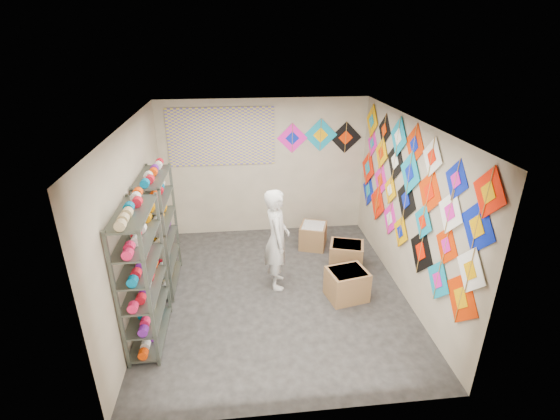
{
  "coord_description": "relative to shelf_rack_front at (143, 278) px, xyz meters",
  "views": [
    {
      "loc": [
        -0.52,
        -5.37,
        3.82
      ],
      "look_at": [
        0.1,
        0.3,
        1.3
      ],
      "focal_mm": 26.0,
      "sensor_mm": 36.0,
      "label": 1
    }
  ],
  "objects": [
    {
      "name": "carton_a",
      "position": [
        2.86,
        0.59,
        -0.71
      ],
      "size": [
        0.67,
        0.59,
        0.48
      ],
      "primitive_type": "cube",
      "rotation": [
        0.0,
        0.0,
        0.21
      ],
      "color": "olive",
      "rests_on": "ground"
    },
    {
      "name": "shelf_rack_front",
      "position": [
        0.0,
        0.0,
        0.0
      ],
      "size": [
        0.4,
        1.1,
        1.9
      ],
      "primitive_type": "cube",
      "color": "#4C5147",
      "rests_on": "ground"
    },
    {
      "name": "room_walls",
      "position": [
        1.78,
        0.85,
        0.69
      ],
      "size": [
        4.5,
        4.5,
        4.5
      ],
      "color": "#B9A88D",
      "rests_on": "ground"
    },
    {
      "name": "ground",
      "position": [
        1.78,
        0.85,
        -0.95
      ],
      "size": [
        4.5,
        4.5,
        0.0
      ],
      "primitive_type": "plane",
      "color": "black"
    },
    {
      "name": "carton_b",
      "position": [
        3.08,
        1.47,
        -0.72
      ],
      "size": [
        0.68,
        0.61,
        0.46
      ],
      "primitive_type": "cube",
      "rotation": [
        0.0,
        0.0,
        -0.3
      ],
      "color": "olive",
      "rests_on": "ground"
    },
    {
      "name": "back_wall_kites",
      "position": [
        2.89,
        3.09,
        1.0
      ],
      "size": [
        1.66,
        0.02,
        0.71
      ],
      "color": "#E918A3",
      "rests_on": "room_walls"
    },
    {
      "name": "string_spools",
      "position": [
        -0.0,
        0.65,
        0.1
      ],
      "size": [
        0.12,
        2.36,
        0.12
      ],
      "color": "#FF1951",
      "rests_on": "ground"
    },
    {
      "name": "carton_c",
      "position": [
        2.64,
        2.28,
        -0.72
      ],
      "size": [
        0.61,
        0.64,
        0.45
      ],
      "primitive_type": "cube",
      "rotation": [
        0.0,
        0.0,
        -0.33
      ],
      "color": "olive",
      "rests_on": "ground"
    },
    {
      "name": "shelf_rack_back",
      "position": [
        0.0,
        1.3,
        0.0
      ],
      "size": [
        0.4,
        1.1,
        1.9
      ],
      "primitive_type": "cube",
      "color": "#4C5147",
      "rests_on": "ground"
    },
    {
      "name": "kite_wall_display",
      "position": [
        3.76,
        0.87,
        0.68
      ],
      "size": [
        0.06,
        4.33,
        2.05
      ],
      "color": "red",
      "rests_on": "room_walls"
    },
    {
      "name": "poster",
      "position": [
        0.98,
        3.08,
        1.05
      ],
      "size": [
        2.0,
        0.01,
        1.1
      ],
      "primitive_type": "cube",
      "color": "#564AA0",
      "rests_on": "room_walls"
    },
    {
      "name": "shopkeeper",
      "position": [
        1.82,
        1.08,
        -0.12
      ],
      "size": [
        0.63,
        0.43,
        1.67
      ],
      "primitive_type": "imported",
      "rotation": [
        0.0,
        0.0,
        1.55
      ],
      "color": "beige",
      "rests_on": "ground"
    }
  ]
}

